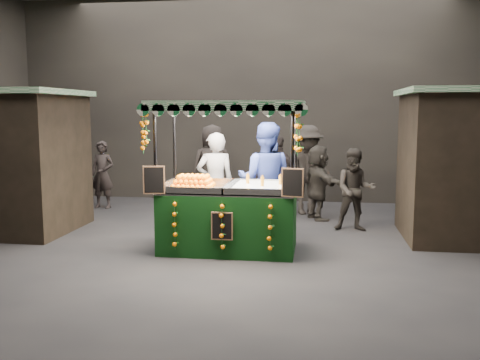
# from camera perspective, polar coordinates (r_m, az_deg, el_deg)

# --- Properties ---
(ground) EXTENTS (12.00, 12.00, 0.00)m
(ground) POSITION_cam_1_polar(r_m,az_deg,el_deg) (8.48, -1.99, -7.74)
(ground) COLOR black
(ground) RESTS_ON ground
(market_hall) EXTENTS (12.10, 10.10, 5.05)m
(market_hall) POSITION_cam_1_polar(r_m,az_deg,el_deg) (8.27, -2.10, 15.51)
(market_hall) COLOR black
(market_hall) RESTS_ON ground
(juice_stall) EXTENTS (2.45, 1.44, 2.37)m
(juice_stall) POSITION_cam_1_polar(r_m,az_deg,el_deg) (8.40, -1.22, -2.72)
(juice_stall) COLOR black
(juice_stall) RESTS_ON ground
(vendor_grey) EXTENTS (0.77, 0.62, 1.84)m
(vendor_grey) POSITION_cam_1_polar(r_m,az_deg,el_deg) (9.51, -2.67, -0.42)
(vendor_grey) COLOR gray
(vendor_grey) RESTS_ON ground
(vendor_blue) EXTENTS (1.02, 0.82, 2.03)m
(vendor_blue) POSITION_cam_1_polar(r_m,az_deg,el_deg) (9.27, 2.72, -0.04)
(vendor_blue) COLOR navy
(vendor_blue) RESTS_ON ground
(shopper_0) EXTENTS (0.60, 0.43, 1.54)m
(shopper_0) POSITION_cam_1_polar(r_m,az_deg,el_deg) (12.57, -14.55, 0.57)
(shopper_0) COLOR black
(shopper_0) RESTS_ON ground
(shopper_1) EXTENTS (0.76, 0.59, 1.54)m
(shopper_1) POSITION_cam_1_polar(r_m,az_deg,el_deg) (10.05, 12.25, -1.03)
(shopper_1) COLOR black
(shopper_1) RESTS_ON ground
(shopper_2) EXTENTS (1.08, 0.70, 1.70)m
(shopper_2) POSITION_cam_1_polar(r_m,az_deg,el_deg) (11.40, 4.15, 0.51)
(shopper_2) COLOR #292321
(shopper_2) RESTS_ON ground
(shopper_3) EXTENTS (1.42, 1.14, 1.92)m
(shopper_3) POSITION_cam_1_polar(r_m,az_deg,el_deg) (11.53, 7.25, 1.09)
(shopper_3) COLOR black
(shopper_3) RESTS_ON ground
(shopper_4) EXTENTS (1.10, 0.90, 1.92)m
(shopper_4) POSITION_cam_1_polar(r_m,az_deg,el_deg) (11.84, -2.98, 1.32)
(shopper_4) COLOR black
(shopper_4) RESTS_ON ground
(shopper_5) EXTENTS (0.99, 1.48, 1.53)m
(shopper_5) POSITION_cam_1_polar(r_m,az_deg,el_deg) (10.98, 8.41, -0.25)
(shopper_5) COLOR #2C2823
(shopper_5) RESTS_ON ground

